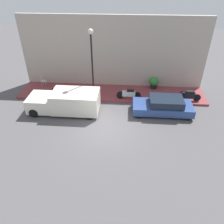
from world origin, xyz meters
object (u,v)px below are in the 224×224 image
(streetlamp, at_px, (92,53))
(cafe_chair, at_px, (43,80))
(motorcycle_blue, at_px, (62,91))
(motorcycle_black, at_px, (187,95))
(delivery_van, at_px, (65,101))
(scooter_silver, at_px, (129,94))
(parked_car, at_px, (163,106))
(potted_plant, at_px, (154,82))

(streetlamp, bearing_deg, cafe_chair, 68.96)
(streetlamp, bearing_deg, motorcycle_blue, 87.87)
(motorcycle_black, bearing_deg, delivery_van, 102.25)
(delivery_van, xyz_separation_m, motorcycle_black, (2.01, -9.23, -0.21))
(scooter_silver, bearing_deg, cafe_chair, 76.75)
(scooter_silver, relative_size, motorcycle_blue, 1.03)
(motorcycle_black, distance_m, cafe_chair, 12.39)
(parked_car, distance_m, delivery_van, 7.18)
(delivery_van, bearing_deg, cafe_chair, 38.82)
(potted_plant, relative_size, cafe_chair, 1.11)
(scooter_silver, relative_size, streetlamp, 0.36)
(motorcycle_black, relative_size, potted_plant, 2.07)
(parked_car, bearing_deg, scooter_silver, 57.13)
(delivery_van, relative_size, potted_plant, 4.97)
(motorcycle_black, bearing_deg, scooter_silver, 90.54)
(cafe_chair, bearing_deg, potted_plant, -88.82)
(delivery_van, distance_m, potted_plant, 7.85)
(motorcycle_black, xyz_separation_m, potted_plant, (1.97, 2.47, 0.09))
(potted_plant, distance_m, cafe_chair, 9.80)
(scooter_silver, distance_m, streetlamp, 4.31)
(streetlamp, height_order, potted_plant, streetlamp)
(cafe_chair, bearing_deg, delivery_van, -141.18)
(motorcycle_blue, distance_m, potted_plant, 7.83)
(motorcycle_black, height_order, motorcycle_blue, motorcycle_blue)
(delivery_van, xyz_separation_m, streetlamp, (1.91, -1.81, 3.00))
(parked_car, distance_m, scooter_silver, 3.02)
(delivery_van, height_order, streetlamp, streetlamp)
(delivery_van, distance_m, scooter_silver, 5.04)
(motorcycle_black, xyz_separation_m, cafe_chair, (1.76, 12.27, 0.05))
(scooter_silver, distance_m, potted_plant, 2.93)
(motorcycle_black, xyz_separation_m, streetlamp, (-0.10, 7.42, 3.22))
(motorcycle_blue, height_order, potted_plant, potted_plant)
(streetlamp, distance_m, cafe_chair, 6.08)
(cafe_chair, bearing_deg, streetlamp, -111.04)
(delivery_van, bearing_deg, streetlamp, -43.59)
(streetlamp, distance_m, potted_plant, 6.21)
(motorcycle_black, height_order, potted_plant, potted_plant)
(parked_car, relative_size, potted_plant, 4.15)
(scooter_silver, xyz_separation_m, cafe_chair, (1.81, 7.67, 0.09))
(streetlamp, xyz_separation_m, cafe_chair, (1.86, 4.85, -3.16))
(parked_car, relative_size, scooter_silver, 2.21)
(delivery_van, distance_m, cafe_chair, 4.84)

